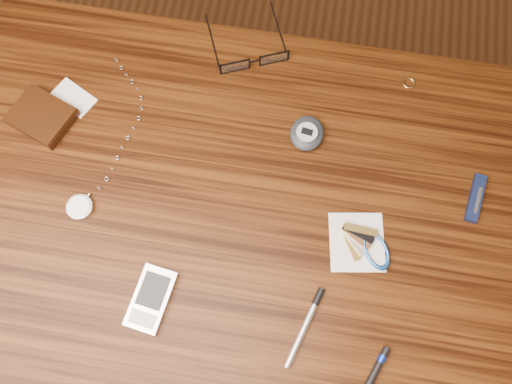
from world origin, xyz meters
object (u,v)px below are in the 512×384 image
silver_pen (307,321)px  eyeglasses (254,59)px  pocket_knife (476,198)px  notepad_keys (366,245)px  pda_phone (151,299)px  desk (226,219)px  wallet_and_card (43,116)px  pedometer (307,133)px  pocket_watch (83,201)px

silver_pen → eyeglasses: bearing=109.9°
pocket_knife → notepad_keys: bearing=-147.4°
pda_phone → pocket_knife: (0.50, 0.25, -0.00)m
desk → notepad_keys: notepad_keys is taller
wallet_and_card → eyeglasses: size_ratio=0.84×
pocket_knife → pedometer: bearing=167.0°
wallet_and_card → pedometer: pedometer is taller
wallet_and_card → pda_phone: size_ratio=1.37×
wallet_and_card → pocket_watch: wallet_and_card is taller
eyeglasses → silver_pen: (0.16, -0.45, -0.01)m
pocket_watch → silver_pen: 0.42m
wallet_and_card → silver_pen: size_ratio=1.14×
desk → eyeglasses: eyeglasses is taller
notepad_keys → pda_phone: bearing=-156.5°
pda_phone → notepad_keys: (0.33, 0.14, -0.00)m
pda_phone → pedometer: pedometer is taller
eyeglasses → pda_phone: bearing=-100.9°
eyeglasses → pocket_knife: (0.41, -0.20, -0.01)m
notepad_keys → silver_pen: same height
eyeglasses → notepad_keys: size_ratio=1.44×
pocket_watch → pocket_knife: (0.65, 0.11, -0.00)m
eyeglasses → silver_pen: 0.47m
eyeglasses → pedometer: (0.12, -0.13, -0.00)m
desk → wallet_and_card: (-0.34, 0.10, 0.11)m
eyeglasses → silver_pen: bearing=-70.1°
pocket_watch → pocket_knife: bearing=10.0°
wallet_and_card → eyeglasses: bearing=26.6°
notepad_keys → silver_pen: 0.16m
pda_phone → notepad_keys: size_ratio=0.88×
wallet_and_card → pda_phone: (0.26, -0.28, -0.00)m
pda_phone → notepad_keys: bearing=23.5°
pedometer → pocket_knife: 0.30m
pocket_knife → wallet_and_card: bearing=178.1°
pedometer → silver_pen: size_ratio=0.58×
desk → pocket_watch: size_ratio=3.21×
wallet_and_card → pocket_watch: (0.11, -0.14, -0.01)m
wallet_and_card → pocket_watch: bearing=-51.4°
pocket_watch → pedometer: 0.40m
pocket_watch → pedometer: bearing=27.4°
wallet_and_card → pedometer: (0.47, 0.04, 0.00)m
pocket_watch → wallet_and_card: bearing=128.6°
pedometer → silver_pen: pedometer is taller
pedometer → pocket_watch: bearing=-152.6°
desk → pedometer: size_ratio=13.39×
pocket_knife → silver_pen: 0.35m
pedometer → notepad_keys: (0.12, -0.18, -0.01)m
pedometer → notepad_keys: bearing=-55.5°
desk → silver_pen: silver_pen is taller
notepad_keys → silver_pen: size_ratio=0.93×
desk → wallet_and_card: size_ratio=6.79×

